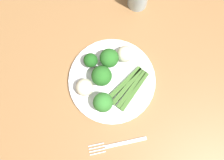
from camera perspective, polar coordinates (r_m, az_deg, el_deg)
The scene contains 11 objects.
ground_plane at distance 1.59m, azimuth 2.04°, elevation -8.93°, with size 6.00×6.00×0.02m, color gray.
dining_table at distance 0.91m, azimuth 3.54°, elevation -6.50°, with size 1.26×1.08×0.77m.
plate at distance 0.81m, azimuth -0.00°, elevation -0.19°, with size 0.25×0.25×0.01m, color white.
asparagus_bundle at distance 0.79m, azimuth 3.57°, elevation -1.57°, with size 0.13×0.12×0.01m.
broccoli_left at distance 0.79m, azimuth -4.42°, elevation 4.05°, with size 0.04×0.04×0.05m.
broccoli_near_center at distance 0.77m, azimuth -2.15°, elevation 0.85°, with size 0.06×0.06×0.07m.
broccoli_outer_edge at distance 0.78m, azimuth -0.59°, elevation 4.51°, with size 0.05×0.05×0.07m.
broccoli_right at distance 0.75m, azimuth -1.88°, elevation -4.63°, with size 0.05×0.05×0.07m.
cauliflower_mid at distance 0.78m, azimuth -5.67°, elevation -1.52°, with size 0.05×0.05×0.05m, color beige.
cauliflower_back_right at distance 0.80m, azimuth 2.71°, elevation 5.38°, with size 0.05×0.05×0.05m, color beige.
fork at distance 0.80m, azimuth 1.00°, elevation -13.13°, with size 0.05×0.17×0.00m.
Camera 1 is at (-0.09, 0.06, 1.57)m, focal length 44.46 mm.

